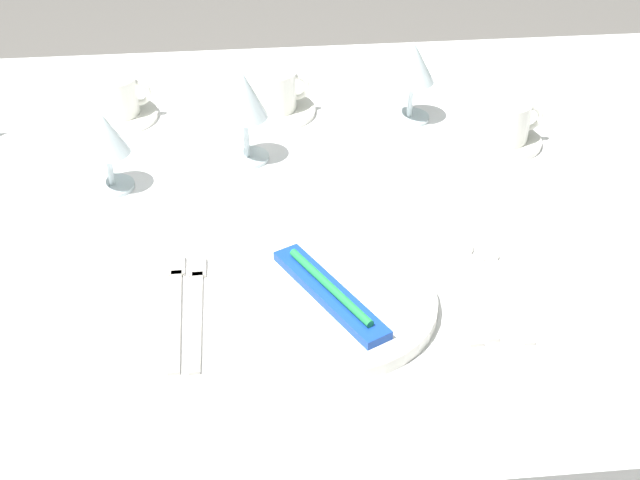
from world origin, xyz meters
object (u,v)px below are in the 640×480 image
object	(u,v)px
dinner_knife	(455,290)
coffee_cup_left	(506,120)
toothbrush_package	(330,292)
spoon_dessert	(500,279)
wine_glass_left	(105,138)
fork_inner	(175,305)
coffee_cup_far	(117,95)
spoon_soup	(472,273)
wine_glass_right	(244,100)
dinner_plate	(330,303)
coffee_cup_right	(275,90)
wine_glass_centre	(412,66)
fork_outer	(196,306)

from	to	relation	value
dinner_knife	coffee_cup_left	size ratio (longest dim) A/B	2.17
toothbrush_package	spoon_dessert	bearing A→B (deg)	8.78
wine_glass_left	fork_inner	bearing A→B (deg)	-70.58
wine_glass_left	coffee_cup_far	bearing A→B (deg)	92.04
toothbrush_package	coffee_cup_far	xyz separation A→B (m)	(-0.30, 0.54, 0.02)
dinner_knife	spoon_soup	xyz separation A→B (m)	(0.03, 0.03, 0.00)
wine_glass_right	wine_glass_left	bearing A→B (deg)	-162.32
fork_inner	coffee_cup_far	world-z (taller)	coffee_cup_far
fork_inner	dinner_knife	bearing A→B (deg)	-0.86
dinner_knife	wine_glass_left	size ratio (longest dim) A/B	1.79
dinner_plate	wine_glass_left	bearing A→B (deg)	133.08
spoon_soup	coffee_cup_right	size ratio (longest dim) A/B	2.10
spoon_dessert	coffee_cup_far	bearing A→B (deg)	136.25
coffee_cup_right	dinner_knife	bearing A→B (deg)	-69.02
coffee_cup_left	wine_glass_left	distance (m)	0.63
wine_glass_centre	toothbrush_package	bearing A→B (deg)	-111.26
dinner_plate	wine_glass_left	distance (m)	0.44
wine_glass_centre	fork_inner	bearing A→B (deg)	-129.22
wine_glass_centre	wine_glass_left	size ratio (longest dim) A/B	1.14
coffee_cup_left	wine_glass_right	size ratio (longest dim) A/B	0.69
spoon_dessert	wine_glass_left	xyz separation A→B (m)	(-0.52, 0.28, 0.08)
coffee_cup_left	dinner_plate	bearing A→B (deg)	-130.12
wine_glass_left	spoon_soup	bearing A→B (deg)	-28.53
wine_glass_right	dinner_plate	bearing A→B (deg)	-76.72
fork_inner	wine_glass_right	world-z (taller)	wine_glass_right
wine_glass_left	spoon_dessert	bearing A→B (deg)	-28.23
dinner_plate	coffee_cup_left	distance (m)	0.51
spoon_dessert	coffee_cup_left	xyz separation A→B (m)	(0.10, 0.35, 0.04)
spoon_dessert	coffee_cup_left	world-z (taller)	coffee_cup_left
dinner_plate	spoon_soup	world-z (taller)	dinner_plate
spoon_soup	wine_glass_right	bearing A→B (deg)	130.56
fork_inner	coffee_cup_far	bearing A→B (deg)	102.09
dinner_plate	coffee_cup_right	world-z (taller)	coffee_cup_right
coffee_cup_right	wine_glass_centre	xyz separation A→B (m)	(0.23, -0.05, 0.05)
coffee_cup_left	coffee_cup_right	xyz separation A→B (m)	(-0.36, 0.15, 0.00)
fork_outer	fork_inner	size ratio (longest dim) A/B	0.98
dinner_plate	dinner_knife	xyz separation A→B (m)	(0.16, 0.02, -0.01)
dinner_knife	spoon_soup	world-z (taller)	spoon_soup
coffee_cup_far	wine_glass_right	distance (m)	0.27
dinner_plate	fork_outer	world-z (taller)	dinner_plate
spoon_soup	wine_glass_right	world-z (taller)	wine_glass_right
toothbrush_package	coffee_cup_left	xyz separation A→B (m)	(0.33, 0.39, 0.02)
coffee_cup_far	wine_glass_right	size ratio (longest dim) A/B	0.65
toothbrush_package	fork_inner	world-z (taller)	toothbrush_package
toothbrush_package	wine_glass_centre	xyz separation A→B (m)	(0.19, 0.49, 0.07)
wine_glass_centre	wine_glass_right	size ratio (longest dim) A/B	0.95
fork_inner	spoon_dessert	bearing A→B (deg)	1.81
spoon_dessert	coffee_cup_far	distance (m)	0.73
coffee_cup_far	coffee_cup_right	bearing A→B (deg)	-1.59
wine_glass_right	coffee_cup_right	bearing A→B (deg)	70.91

